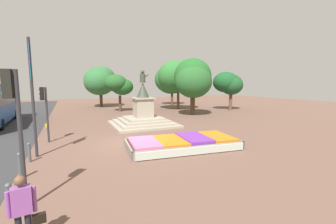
% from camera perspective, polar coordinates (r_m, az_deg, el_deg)
% --- Properties ---
extents(ground_plane, '(90.90, 90.90, 0.00)m').
position_cam_1_polar(ground_plane, '(14.08, -9.54, -7.94)').
color(ground_plane, brown).
extents(flower_planter, '(6.54, 3.64, 0.61)m').
position_cam_1_polar(flower_planter, '(12.98, 3.84, -7.91)').
color(flower_planter, '#38281C').
rests_on(flower_planter, ground_plane).
extents(statue_monument, '(5.38, 5.38, 4.82)m').
position_cam_1_polar(statue_monument, '(19.96, -6.32, -0.96)').
color(statue_monument, gray).
rests_on(statue_monument, ground_plane).
extents(traffic_light_near_crossing, '(0.42, 0.30, 4.05)m').
position_cam_1_polar(traffic_light_near_crossing, '(7.59, -34.38, -0.38)').
color(traffic_light_near_crossing, '#2D2D33').
rests_on(traffic_light_near_crossing, ground_plane).
extents(traffic_light_mid_block, '(0.42, 0.30, 3.45)m').
position_cam_1_polar(traffic_light_mid_block, '(15.72, -28.87, 1.67)').
color(traffic_light_mid_block, '#2D2D33').
rests_on(traffic_light_mid_block, ground_plane).
extents(banner_pole, '(0.14, 0.65, 5.84)m').
position_cam_1_polar(banner_pole, '(12.71, -31.19, 3.83)').
color(banner_pole, '#2D2D33').
rests_on(banner_pole, ground_plane).
extents(pedestrian_with_handbag, '(0.73, 0.28, 1.72)m').
position_cam_1_polar(pedestrian_with_handbag, '(6.14, -32.88, -19.90)').
color(pedestrian_with_handbag, black).
rests_on(pedestrian_with_handbag, ground_plane).
extents(kerb_bollard_south, '(0.17, 0.17, 0.83)m').
position_cam_1_polar(kerb_bollard_south, '(8.30, -35.39, -16.99)').
color(kerb_bollard_south, '#4C5156').
rests_on(kerb_bollard_south, ground_plane).
extents(kerb_bollard_mid_a, '(0.15, 0.15, 1.05)m').
position_cam_1_polar(kerb_bollard_mid_a, '(10.51, -33.49, -11.21)').
color(kerb_bollard_mid_a, '#4C5156').
rests_on(kerb_bollard_mid_a, ground_plane).
extents(kerb_bollard_mid_b, '(0.15, 0.15, 0.93)m').
position_cam_1_polar(kerb_bollard_mid_b, '(12.46, -31.77, -8.62)').
color(kerb_bollard_mid_b, '#4C5156').
rests_on(kerb_bollard_mid_b, ground_plane).
extents(park_tree_far_left, '(4.97, 5.89, 6.39)m').
position_cam_1_polar(park_tree_far_left, '(37.10, -17.04, 7.69)').
color(park_tree_far_left, '#4C3823').
rests_on(park_tree_far_left, ground_plane).
extents(park_tree_behind_statue, '(4.14, 3.60, 5.29)m').
position_cam_1_polar(park_tree_behind_statue, '(32.67, 15.21, 6.99)').
color(park_tree_behind_statue, brown).
rests_on(park_tree_behind_statue, ground_plane).
extents(park_tree_far_right, '(5.57, 6.07, 6.87)m').
position_cam_1_polar(park_tree_far_right, '(31.85, 1.87, 8.95)').
color(park_tree_far_right, brown).
rests_on(park_tree_far_right, ground_plane).
extents(park_tree_street_side, '(4.55, 4.44, 6.37)m').
position_cam_1_polar(park_tree_street_side, '(39.36, 0.21, 8.48)').
color(park_tree_street_side, '#4C3823').
rests_on(park_tree_street_side, ground_plane).
extents(park_tree_mid_canopy, '(3.74, 2.85, 4.85)m').
position_cam_1_polar(park_tree_mid_canopy, '(30.02, -12.39, 6.75)').
color(park_tree_mid_canopy, '#4C3823').
rests_on(park_tree_mid_canopy, ground_plane).
extents(park_tree_distant, '(4.65, 4.64, 6.56)m').
position_cam_1_polar(park_tree_distant, '(26.06, 6.39, 8.34)').
color(park_tree_distant, '#4C3823').
rests_on(park_tree_distant, ground_plane).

